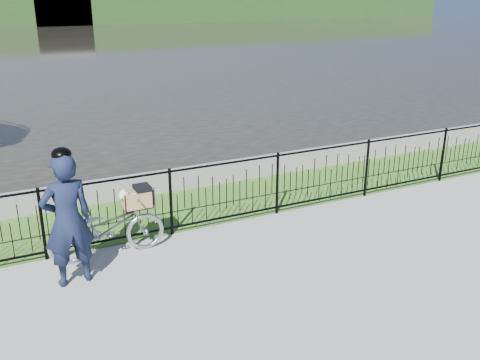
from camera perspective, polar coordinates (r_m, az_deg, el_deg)
ground at (r=8.08m, az=3.39°, el=-8.82°), size 120.00×120.00×0.00m
grass_strip at (r=10.20m, az=-3.77°, el=-2.52°), size 60.00×2.00×0.01m
water at (r=39.51m, az=-21.35°, el=12.80°), size 120.00×120.00×0.00m
quay_wall at (r=11.01m, az=-5.79°, el=0.20°), size 60.00×0.30×0.40m
fence at (r=9.14m, az=-1.45°, el=-1.34°), size 14.00×0.06×1.15m
far_treeline at (r=66.30m, az=-23.98°, el=16.06°), size 120.00×6.00×3.00m
far_building_right at (r=65.40m, az=-18.48°, el=16.77°), size 6.00×3.00×3.20m
bicycle_rig at (r=8.31m, az=-13.94°, el=-4.92°), size 1.76×0.61×1.07m
cyclist at (r=7.53m, az=-17.94°, el=-3.98°), size 0.72×0.52×1.94m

